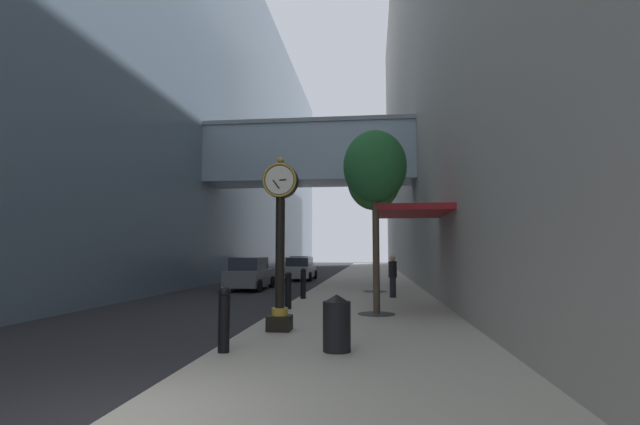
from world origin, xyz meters
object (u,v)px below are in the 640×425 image
Objects in this scene: car_white_mid at (301,265)px; car_silver_far at (300,269)px; street_clock at (280,235)px; street_tree_mid_near at (374,180)px; bollard_nearest at (224,318)px; street_tree_near at (375,168)px; car_grey_near at (250,274)px; pedestrian_walking at (393,275)px; bollard_third at (288,289)px; trash_bin at (337,322)px; bollard_fourth at (303,283)px.

car_silver_far is at bearing -81.58° from car_white_mid.
street_tree_mid_near is at bearing 78.24° from street_clock.
street_tree_near is (2.84, 5.55, 3.76)m from bollard_nearest.
bollard_nearest is 15.89m from car_grey_near.
street_tree_mid_near is 20.75m from car_white_mid.
car_silver_far is at bearing 113.89° from pedestrian_walking.
bollard_third is (0.00, 6.54, 0.00)m from bollard_nearest.
street_tree_near reaches higher than bollard_nearest.
car_grey_near is 8.69m from car_silver_far.
trash_bin is (-0.77, -5.23, -3.85)m from street_tree_near.
car_grey_near is at bearing 162.70° from street_tree_mid_near.
bollard_third is 8.75m from street_tree_mid_near.
street_tree_mid_near reaches higher than pedestrian_walking.
street_tree_near is at bearing -19.31° from bollard_third.
pedestrian_walking is at bearing 71.57° from bollard_nearest.
car_silver_far is at bearing 81.24° from car_grey_near.
street_tree_mid_near is at bearing 67.54° from bollard_third.
pedestrian_walking is at bearing 81.83° from trash_bin.
street_tree_mid_near is 1.58× the size of car_white_mid.
bollard_nearest is 0.22× the size of street_tree_near.
bollard_fourth is 14.42m from car_silver_far.
street_clock is at bearing -82.29° from car_silver_far.
street_tree_mid_near reaches higher than car_grey_near.
pedestrian_walking reaches higher than bollard_third.
street_clock is 0.91× the size of car_silver_far.
street_tree_mid_near is at bearing 104.45° from pedestrian_walking.
street_clock is 0.61× the size of street_tree_mid_near.
street_tree_mid_near is (2.84, 6.87, 4.61)m from bollard_third.
street_tree_near is 6.23m from pedestrian_walking.
car_grey_near is at bearing -90.20° from car_white_mid.
car_white_mid is at bearing 97.96° from bollard_third.
bollard_fourth is at bearing -80.52° from car_silver_far.
street_tree_near reaches higher than car_silver_far.
bollard_third is 0.22× the size of street_tree_near.
bollard_nearest is at bearing -108.43° from pedestrian_walking.
bollard_nearest is 1.00× the size of bollard_third.
bollard_nearest is at bearing -102.85° from street_clock.
bollard_nearest is 7.28m from street_tree_near.
pedestrian_walking is 0.38× the size of car_silver_far.
bollard_nearest is 14.47m from street_tree_mid_near.
street_tree_near is at bearing -56.56° from car_grey_near.
street_tree_near is 0.82× the size of street_tree_mid_near.
bollard_nearest is 0.28× the size of car_grey_near.
car_grey_near is (-6.54, 2.04, -4.56)m from street_tree_mid_near.
car_white_mid is (-3.64, 32.58, 0.01)m from bollard_nearest.
bollard_nearest is 32.78m from car_white_mid.
trash_bin is (2.07, 0.31, -0.09)m from bollard_nearest.
bollard_nearest is at bearing -90.00° from bollard_fourth.
street_clock reaches higher than car_grey_near.
pedestrian_walking reaches higher than car_silver_far.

